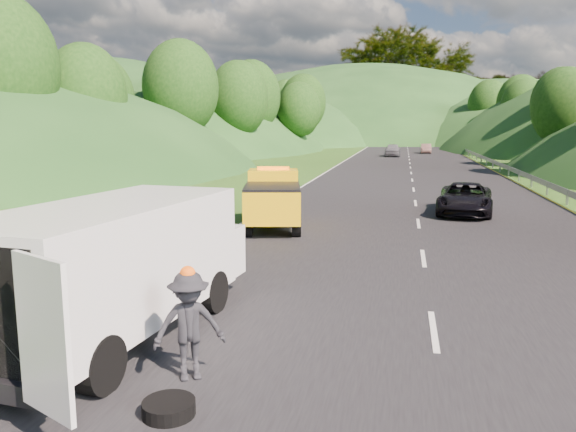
% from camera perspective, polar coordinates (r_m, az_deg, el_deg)
% --- Properties ---
extents(ground, '(320.00, 320.00, 0.00)m').
position_cam_1_polar(ground, '(13.35, 1.05, -7.73)').
color(ground, '#38661E').
rests_on(ground, ground).
extents(road_surface, '(14.00, 200.00, 0.02)m').
position_cam_1_polar(road_surface, '(52.70, 12.33, 4.82)').
color(road_surface, black).
rests_on(road_surface, ground).
extents(guardrail, '(0.06, 140.00, 1.52)m').
position_cam_1_polar(guardrail, '(65.65, 18.63, 5.38)').
color(guardrail, gray).
rests_on(guardrail, ground).
extents(tree_line_left, '(14.00, 140.00, 14.00)m').
position_cam_1_polar(tree_line_left, '(75.72, -4.82, 6.28)').
color(tree_line_left, '#2C5318').
rests_on(tree_line_left, ground).
extents(hills_backdrop, '(201.00, 288.60, 44.00)m').
position_cam_1_polar(hills_backdrop, '(147.36, 13.32, 7.50)').
color(hills_backdrop, '#2D5B23').
rests_on(hills_backdrop, ground).
extents(tow_truck, '(2.98, 5.56, 2.27)m').
position_cam_1_polar(tow_truck, '(21.37, -1.54, 1.75)').
color(tow_truck, black).
rests_on(tow_truck, ground).
extents(white_van, '(3.89, 7.41, 2.54)m').
position_cam_1_polar(white_van, '(10.67, -16.92, -4.53)').
color(white_van, black).
rests_on(white_van, ground).
extents(woman, '(0.50, 0.66, 1.75)m').
position_cam_1_polar(woman, '(14.82, -10.61, -6.16)').
color(woman, silver).
rests_on(woman, ground).
extents(child, '(0.55, 0.46, 1.04)m').
position_cam_1_polar(child, '(12.95, -11.35, -8.46)').
color(child, '#CACA6C').
rests_on(child, ground).
extents(worker, '(1.27, 1.08, 1.70)m').
position_cam_1_polar(worker, '(9.18, -9.85, -16.04)').
color(worker, black).
rests_on(worker, ground).
extents(suitcase, '(0.38, 0.29, 0.54)m').
position_cam_1_polar(suitcase, '(15.74, -14.54, -4.38)').
color(suitcase, brown).
rests_on(suitcase, ground).
extents(spare_tire, '(0.72, 0.72, 0.20)m').
position_cam_1_polar(spare_tire, '(8.22, -11.99, -19.28)').
color(spare_tire, black).
rests_on(spare_tire, ground).
extents(passing_suv, '(2.83, 5.11, 1.35)m').
position_cam_1_polar(passing_suv, '(25.96, 17.47, 0.19)').
color(passing_suv, black).
rests_on(passing_suv, ground).
extents(dist_car_a, '(1.85, 4.60, 1.57)m').
position_cam_1_polar(dist_car_a, '(71.14, 10.56, 5.97)').
color(dist_car_a, '#58575D').
rests_on(dist_car_a, ground).
extents(dist_car_b, '(1.36, 3.89, 1.28)m').
position_cam_1_polar(dist_car_b, '(79.97, 13.83, 6.20)').
color(dist_car_b, brown).
rests_on(dist_car_b, ground).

